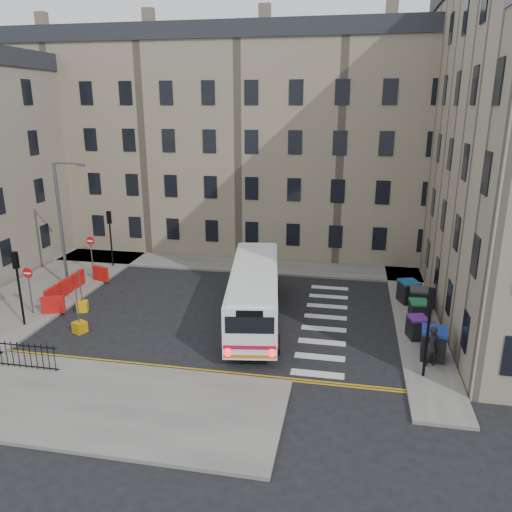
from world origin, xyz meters
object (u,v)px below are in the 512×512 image
(wheelie_bin_b, at_px, (417,327))
(pedestrian, at_px, (431,346))
(wheelie_bin_e, at_px, (408,291))
(bollard_chevron, at_px, (80,327))
(bollard_yellow, at_px, (83,306))
(streetlamp, at_px, (61,224))
(wheelie_bin_a, at_px, (433,343))
(wheelie_bin_c, at_px, (418,311))
(wheelie_bin_d, at_px, (419,299))
(bus, at_px, (254,292))

(wheelie_bin_b, relative_size, pedestrian, 0.64)
(wheelie_bin_e, distance_m, bollard_chevron, 18.93)
(bollard_yellow, relative_size, bollard_chevron, 1.00)
(streetlamp, xyz_separation_m, wheelie_bin_b, (21.73, -3.67, -3.61))
(wheelie_bin_b, relative_size, bollard_yellow, 2.05)
(wheelie_bin_a, distance_m, wheelie_bin_b, 2.09)
(wheelie_bin_a, xyz_separation_m, wheelie_bin_e, (-0.46, 6.97, -0.06))
(wheelie_bin_a, height_order, wheelie_bin_b, wheelie_bin_a)
(wheelie_bin_c, xyz_separation_m, wheelie_bin_d, (0.21, 1.77, 0.05))
(wheelie_bin_c, bearing_deg, bollard_yellow, -179.77)
(bollard_chevron, bearing_deg, bus, 20.36)
(wheelie_bin_a, xyz_separation_m, wheelie_bin_c, (-0.21, 4.10, -0.12))
(wheelie_bin_d, bearing_deg, wheelie_bin_e, 116.47)
(wheelie_bin_a, distance_m, pedestrian, 0.88)
(wheelie_bin_b, xyz_separation_m, wheelie_bin_d, (0.49, 3.84, 0.09))
(wheelie_bin_c, height_order, bollard_chevron, wheelie_bin_c)
(bollard_chevron, bearing_deg, wheelie_bin_b, 7.87)
(pedestrian, bearing_deg, bollard_yellow, -30.11)
(streetlamp, distance_m, pedestrian, 23.14)
(wheelie_bin_d, relative_size, wheelie_bin_e, 0.88)
(wheelie_bin_e, height_order, pedestrian, pedestrian)
(streetlamp, height_order, wheelie_bin_a, streetlamp)
(wheelie_bin_c, xyz_separation_m, bollard_yellow, (-19.01, -1.84, -0.45))
(wheelie_bin_b, distance_m, wheelie_bin_e, 4.95)
(wheelie_bin_b, distance_m, bollard_yellow, 18.73)
(bus, bearing_deg, wheelie_bin_e, 16.50)
(wheelie_bin_e, height_order, bollard_yellow, wheelie_bin_e)
(streetlamp, height_order, wheelie_bin_e, streetlamp)
(streetlamp, bearing_deg, wheelie_bin_e, 3.37)
(wheelie_bin_c, height_order, bollard_yellow, wheelie_bin_c)
(wheelie_bin_a, bearing_deg, wheelie_bin_b, 110.58)
(bus, height_order, bollard_chevron, bus)
(streetlamp, xyz_separation_m, bollard_chevron, (4.32, -6.07, -4.04))
(wheelie_bin_a, xyz_separation_m, bollard_yellow, (-19.22, 2.26, -0.58))
(wheelie_bin_c, relative_size, bollard_chevron, 2.00)
(pedestrian, xyz_separation_m, bollard_yellow, (-18.98, 3.07, -0.82))
(wheelie_bin_b, height_order, wheelie_bin_c, wheelie_bin_c)
(streetlamp, bearing_deg, wheelie_bin_c, -4.15)
(wheelie_bin_c, distance_m, bollard_yellow, 19.10)
(wheelie_bin_c, xyz_separation_m, pedestrian, (-0.03, -4.90, 0.36))
(streetlamp, distance_m, wheelie_bin_c, 22.36)
(bus, xyz_separation_m, wheelie_bin_e, (8.65, 4.09, -0.91))
(bollard_yellow, bearing_deg, wheelie_bin_d, 10.64)
(wheelie_bin_b, xyz_separation_m, wheelie_bin_e, (0.03, 4.95, 0.09))
(wheelie_bin_a, relative_size, wheelie_bin_e, 0.97)
(wheelie_bin_b, height_order, bollard_yellow, wheelie_bin_b)
(wheelie_bin_b, xyz_separation_m, bollard_yellow, (-18.73, 0.23, -0.42))
(bollard_yellow, xyz_separation_m, bollard_chevron, (1.32, -2.64, 0.00))
(bus, bearing_deg, streetlamp, 159.05)
(wheelie_bin_a, relative_size, bollard_yellow, 2.40)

